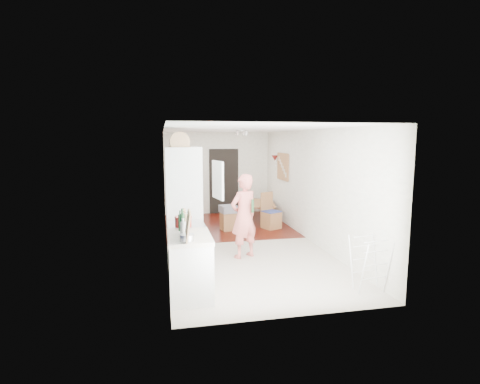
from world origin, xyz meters
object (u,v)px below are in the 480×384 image
object	(u,v)px
dining_chair	(271,211)
stool	(228,221)
dining_table	(260,213)
drying_rack	(369,264)
person	(244,209)

from	to	relation	value
dining_chair	stool	xyz separation A→B (m)	(-1.12, 0.05, -0.24)
dining_chair	stool	bearing A→B (deg)	153.18
dining_table	stool	size ratio (longest dim) A/B	2.66
dining_chair	drying_rack	size ratio (longest dim) A/B	1.12
person	drying_rack	distance (m)	2.56
person	stool	bearing A→B (deg)	-118.24
person	dining_table	xyz separation A→B (m)	(1.19, 3.22, -0.75)
person	dining_table	size ratio (longest dim) A/B	1.57
stool	person	bearing A→B (deg)	-92.09
dining_table	stool	xyz separation A→B (m)	(-1.11, -1.02, 0.02)
person	stool	distance (m)	2.32
dining_table	drying_rack	distance (m)	5.22
person	dining_chair	world-z (taller)	person
person	drying_rack	bearing A→B (deg)	101.12
dining_chair	drying_rack	world-z (taller)	dining_chair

